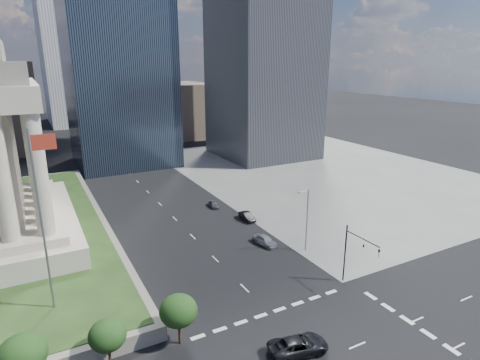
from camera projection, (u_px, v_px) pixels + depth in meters
ground at (115, 159)px, 119.25m from camera, size 500.00×500.00×0.00m
sidewalk_ne at (324, 171)px, 106.30m from camera, size 68.00×90.00×0.03m
flagpole at (42, 212)px, 41.43m from camera, size 2.52×0.24×20.00m
midrise_glass at (117, 54)px, 107.37m from camera, size 26.00×26.00×60.00m
building_filler_ne at (181, 109)px, 156.23m from camera, size 20.00×30.00×20.00m
traffic_signal_ne at (356, 250)px, 50.52m from camera, size 0.30×5.74×8.00m
street_lamp_north at (306, 216)px, 60.33m from camera, size 2.13×0.22×10.00m
pickup_truck at (298, 345)px, 40.03m from camera, size 3.85×6.55×1.71m
parked_sedan_near at (265, 240)px, 63.67m from camera, size 4.80×2.50×1.56m
parked_sedan_mid at (247, 216)px, 73.58m from camera, size 1.65×4.41×1.44m
parked_sedan_far at (214, 204)px, 80.28m from camera, size 1.96×3.83×1.25m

